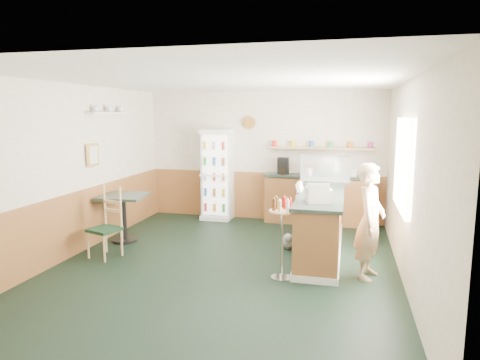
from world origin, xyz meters
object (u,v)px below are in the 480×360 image
(cash_register, at_px, (319,195))
(cafe_chair, at_px, (107,220))
(display_case, at_px, (325,169))
(drinks_fridge, at_px, (217,175))
(cafe_table, at_px, (124,209))
(shopkeeper, at_px, (370,221))
(condiment_stand, at_px, (282,227))

(cash_register, distance_m, cafe_chair, 3.32)
(cafe_chair, bearing_deg, display_case, 45.86)
(drinks_fridge, height_order, cafe_table, drinks_fridge)
(drinks_fridge, bearing_deg, display_case, -21.76)
(shopkeeper, bearing_deg, cash_register, 97.80)
(shopkeeper, distance_m, cafe_table, 4.16)
(display_case, xyz_separation_m, cash_register, (0.00, -1.71, -0.15))
(drinks_fridge, height_order, cafe_chair, drinks_fridge)
(cash_register, relative_size, shopkeeper, 0.22)
(shopkeeper, relative_size, condiment_stand, 1.43)
(shopkeeper, distance_m, cafe_chair, 3.98)
(display_case, bearing_deg, cafe_table, -162.23)
(condiment_stand, xyz_separation_m, cafe_table, (-2.94, 1.03, -0.13))
(display_case, distance_m, cafe_table, 3.63)
(cash_register, distance_m, shopkeeper, 0.77)
(cafe_chair, bearing_deg, cash_register, 18.80)
(cash_register, height_order, shopkeeper, shopkeeper)
(cash_register, xyz_separation_m, condiment_stand, (-0.46, -0.41, -0.39))
(display_case, bearing_deg, shopkeeper, -68.68)
(condiment_stand, distance_m, cafe_table, 3.12)
(display_case, relative_size, shopkeeper, 0.55)
(shopkeeper, height_order, condiment_stand, shopkeeper)
(drinks_fridge, distance_m, condiment_stand, 3.56)
(cafe_table, relative_size, cafe_chair, 0.76)
(drinks_fridge, height_order, cash_register, drinks_fridge)
(drinks_fridge, relative_size, cafe_table, 2.25)
(shopkeeper, bearing_deg, cafe_chair, 105.40)
(shopkeeper, height_order, cafe_table, shopkeeper)
(condiment_stand, bearing_deg, drinks_fridge, 121.20)
(display_case, distance_m, condiment_stand, 2.24)
(display_case, bearing_deg, condiment_stand, -102.12)
(cafe_chair, bearing_deg, condiment_stand, 10.74)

